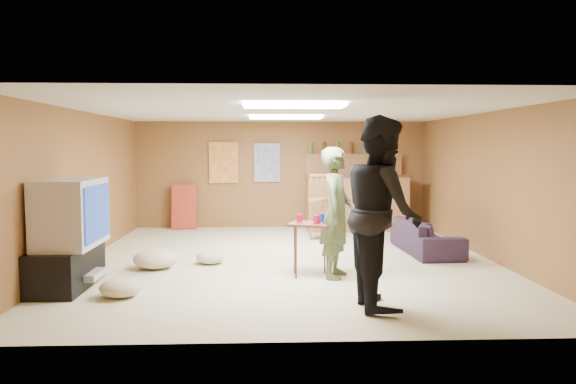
{
  "coord_description": "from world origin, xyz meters",
  "views": [
    {
      "loc": [
        -0.35,
        -8.21,
        1.68
      ],
      "look_at": [
        0.0,
        0.2,
        1.0
      ],
      "focal_mm": 35.0,
      "sensor_mm": 36.0,
      "label": 1
    }
  ],
  "objects_px": {
    "tray_table": "(311,250)",
    "person_olive": "(336,213)",
    "sofa": "(426,236)",
    "bar_counter": "(357,203)",
    "person_black": "(382,212)",
    "tv_body": "(71,213)"
  },
  "relations": [
    {
      "from": "tv_body",
      "to": "sofa",
      "type": "bearing_deg",
      "value": 22.69
    },
    {
      "from": "person_black",
      "to": "person_olive",
      "type": "bearing_deg",
      "value": 10.75
    },
    {
      "from": "person_black",
      "to": "tray_table",
      "type": "distance_m",
      "value": 1.67
    },
    {
      "from": "tv_body",
      "to": "person_olive",
      "type": "relative_size",
      "value": 0.66
    },
    {
      "from": "tv_body",
      "to": "person_black",
      "type": "distance_m",
      "value": 3.65
    },
    {
      "from": "tv_body",
      "to": "bar_counter",
      "type": "relative_size",
      "value": 0.55
    },
    {
      "from": "tray_table",
      "to": "person_olive",
      "type": "bearing_deg",
      "value": -14.4
    },
    {
      "from": "tv_body",
      "to": "person_olive",
      "type": "distance_m",
      "value": 3.24
    },
    {
      "from": "person_black",
      "to": "tray_table",
      "type": "height_order",
      "value": "person_black"
    },
    {
      "from": "person_black",
      "to": "tray_table",
      "type": "xyz_separation_m",
      "value": [
        -0.63,
        1.4,
        -0.65
      ]
    },
    {
      "from": "person_black",
      "to": "sofa",
      "type": "height_order",
      "value": "person_black"
    },
    {
      "from": "tv_body",
      "to": "tray_table",
      "type": "relative_size",
      "value": 1.58
    },
    {
      "from": "tv_body",
      "to": "person_olive",
      "type": "xyz_separation_m",
      "value": [
        3.21,
        0.39,
        -0.06
      ]
    },
    {
      "from": "bar_counter",
      "to": "sofa",
      "type": "bearing_deg",
      "value": -73.53
    },
    {
      "from": "person_black",
      "to": "tv_body",
      "type": "bearing_deg",
      "value": 72.75
    },
    {
      "from": "bar_counter",
      "to": "tray_table",
      "type": "xyz_separation_m",
      "value": [
        -1.26,
        -3.98,
        -0.2
      ]
    },
    {
      "from": "tv_body",
      "to": "person_black",
      "type": "bearing_deg",
      "value": -14.77
    },
    {
      "from": "bar_counter",
      "to": "person_black",
      "type": "relative_size",
      "value": 1.0
    },
    {
      "from": "tv_body",
      "to": "person_olive",
      "type": "bearing_deg",
      "value": 6.94
    },
    {
      "from": "sofa",
      "to": "bar_counter",
      "type": "bearing_deg",
      "value": 14.04
    },
    {
      "from": "bar_counter",
      "to": "person_olive",
      "type": "bearing_deg",
      "value": -102.98
    },
    {
      "from": "tv_body",
      "to": "sofa",
      "type": "relative_size",
      "value": 0.63
    }
  ]
}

